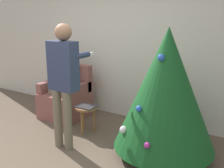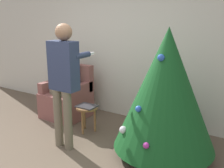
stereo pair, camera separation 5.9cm
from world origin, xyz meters
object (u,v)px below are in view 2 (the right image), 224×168
(christmas_tree, at_px, (166,90))
(armchair, at_px, (68,99))
(person_standing, at_px, (64,75))
(side_stool, at_px, (87,111))
(person_seated, at_px, (66,79))

(christmas_tree, bearing_deg, armchair, 169.19)
(person_standing, bearing_deg, christmas_tree, 21.50)
(person_standing, xyz_separation_m, side_stool, (-0.04, 0.55, -0.71))
(armchair, bearing_deg, christmas_tree, -10.81)
(armchair, relative_size, side_stool, 2.25)
(person_standing, relative_size, side_stool, 4.11)
(christmas_tree, distance_m, side_stool, 1.45)
(person_seated, xyz_separation_m, person_standing, (0.78, -0.88, 0.34))
(person_seated, bearing_deg, armchair, 90.00)
(side_stool, bearing_deg, person_seated, 155.81)
(person_seated, bearing_deg, christmas_tree, -10.12)
(armchair, bearing_deg, person_standing, -49.17)
(christmas_tree, xyz_separation_m, side_stool, (-1.33, 0.04, -0.58))
(christmas_tree, height_order, person_seated, christmas_tree)
(armchair, relative_size, person_seated, 0.74)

